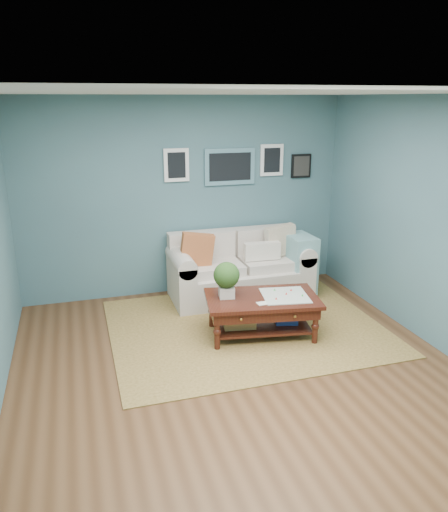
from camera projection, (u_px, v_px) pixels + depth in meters
name	position (u px, v px, depth m)	size (l,w,h in m)	color
room_shell	(244.00, 244.00, 4.63)	(5.00, 5.02, 2.70)	brown
area_rug	(245.00, 327.00, 6.05)	(3.20, 2.56, 0.01)	brown
loveseat	(245.00, 268.00, 6.91)	(1.95, 0.88, 1.00)	beige
coffee_table	(256.00, 304.00, 5.74)	(1.39, 0.95, 0.90)	#35100D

